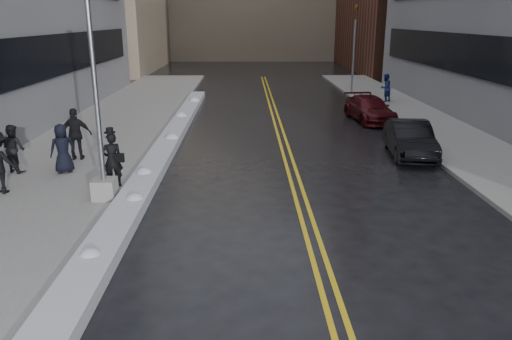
{
  "coord_description": "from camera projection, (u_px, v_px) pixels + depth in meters",
  "views": [
    {
      "loc": [
        0.85,
        -11.9,
        5.24
      ],
      "look_at": [
        1.12,
        1.02,
        1.3
      ],
      "focal_mm": 35.0,
      "sensor_mm": 36.0,
      "label": 1
    }
  ],
  "objects": [
    {
      "name": "sidewalk_east",
      "position": [
        447.0,
        137.0,
        22.63
      ],
      "size": [
        4.0,
        50.0,
        0.15
      ],
      "primitive_type": "cube",
      "color": "gray",
      "rests_on": "ground"
    },
    {
      "name": "pedestrian_east",
      "position": [
        385.0,
        88.0,
        31.51
      ],
      "size": [
        1.08,
        1.04,
        1.75
      ],
      "primitive_type": "imported",
      "rotation": [
        0.0,
        0.0,
        3.8
      ],
      "color": "navy",
      "rests_on": "sidewalk_east"
    },
    {
      "name": "pedestrian_fedora",
      "position": [
        112.0,
        160.0,
        15.51
      ],
      "size": [
        0.74,
        0.64,
        1.73
      ],
      "primitive_type": "imported",
      "rotation": [
        0.0,
        0.0,
        3.56
      ],
      "color": "black",
      "rests_on": "sidewalk_west"
    },
    {
      "name": "pedestrian_c",
      "position": [
        63.0,
        148.0,
        16.95
      ],
      "size": [
        0.99,
        0.87,
        1.7
      ],
      "primitive_type": "imported",
      "rotation": [
        0.0,
        0.0,
        3.63
      ],
      "color": "black",
      "rests_on": "sidewalk_west"
    },
    {
      "name": "sidewalk_west",
      "position": [
        99.0,
        139.0,
        22.32
      ],
      "size": [
        5.5,
        50.0,
        0.15
      ],
      "primitive_type": "cube",
      "color": "gray",
      "rests_on": "ground"
    },
    {
      "name": "car_black",
      "position": [
        410.0,
        139.0,
        19.54
      ],
      "size": [
        1.9,
        4.33,
        1.38
      ],
      "primitive_type": "imported",
      "rotation": [
        0.0,
        0.0,
        -0.11
      ],
      "color": "black",
      "rests_on": "ground"
    },
    {
      "name": "traffic_signal",
      "position": [
        354.0,
        45.0,
        35.02
      ],
      "size": [
        0.16,
        0.2,
        6.0
      ],
      "color": "gray",
      "rests_on": "sidewalk_east"
    },
    {
      "name": "snow_ridge",
      "position": [
        166.0,
        147.0,
        20.44
      ],
      "size": [
        0.9,
        30.0,
        0.34
      ],
      "primitive_type": "cube",
      "color": "silver",
      "rests_on": "ground"
    },
    {
      "name": "pedestrian_b",
      "position": [
        13.0,
        148.0,
        17.02
      ],
      "size": [
        1.01,
        0.94,
        1.66
      ],
      "primitive_type": "imported",
      "rotation": [
        0.0,
        0.0,
        2.64
      ],
      "color": "black",
      "rests_on": "sidewalk_west"
    },
    {
      "name": "ground",
      "position": [
        214.0,
        230.0,
        12.89
      ],
      "size": [
        160.0,
        160.0,
        0.0
      ],
      "primitive_type": "plane",
      "color": "black",
      "rests_on": "ground"
    },
    {
      "name": "lamppost",
      "position": [
        98.0,
        119.0,
        14.0
      ],
      "size": [
        0.65,
        0.65,
        7.62
      ],
      "color": "gray",
      "rests_on": "sidewalk_west"
    },
    {
      "name": "car_maroon",
      "position": [
        370.0,
        109.0,
        26.36
      ],
      "size": [
        2.26,
        4.6,
        1.29
      ],
      "primitive_type": "imported",
      "rotation": [
        0.0,
        0.0,
        0.11
      ],
      "color": "#3F0A0E",
      "rests_on": "ground"
    },
    {
      "name": "fire_hydrant",
      "position": [
        426.0,
        127.0,
        22.47
      ],
      "size": [
        0.26,
        0.26,
        0.73
      ],
      "color": "maroon",
      "rests_on": "sidewalk_east"
    },
    {
      "name": "lane_line_left",
      "position": [
        279.0,
        139.0,
        22.5
      ],
      "size": [
        0.12,
        50.0,
        0.01
      ],
      "primitive_type": "cube",
      "color": "gold",
      "rests_on": "ground"
    },
    {
      "name": "lane_line_right",
      "position": [
        286.0,
        139.0,
        22.51
      ],
      "size": [
        0.12,
        50.0,
        0.01
      ],
      "primitive_type": "cube",
      "color": "gold",
      "rests_on": "ground"
    },
    {
      "name": "pedestrian_d",
      "position": [
        76.0,
        134.0,
        18.49
      ],
      "size": [
        1.18,
        0.6,
        1.94
      ],
      "primitive_type": "imported",
      "rotation": [
        0.0,
        0.0,
        3.26
      ],
      "color": "black",
      "rests_on": "sidewalk_west"
    }
  ]
}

